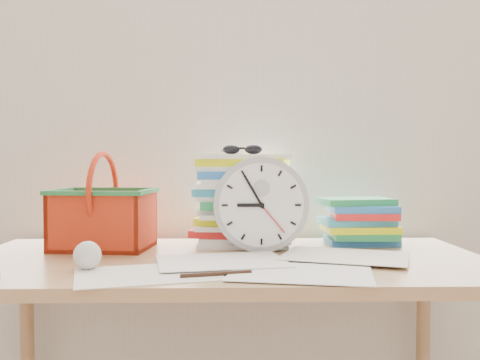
{
  "coord_description": "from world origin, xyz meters",
  "views": [
    {
      "loc": [
        0.01,
        0.17,
        1.01
      ],
      "look_at": [
        0.04,
        1.6,
        0.96
      ],
      "focal_mm": 40.0,
      "sensor_mm": 36.0,
      "label": 1
    }
  ],
  "objects_px": {
    "paper_stack": "(243,199)",
    "basket": "(103,201)",
    "desk": "(226,285)",
    "book_stack": "(361,221)",
    "clock": "(261,204)"
  },
  "relations": [
    {
      "from": "clock",
      "to": "basket",
      "type": "distance_m",
      "value": 0.47
    },
    {
      "from": "desk",
      "to": "basket",
      "type": "distance_m",
      "value": 0.45
    },
    {
      "from": "desk",
      "to": "book_stack",
      "type": "distance_m",
      "value": 0.49
    },
    {
      "from": "basket",
      "to": "clock",
      "type": "bearing_deg",
      "value": -0.16
    },
    {
      "from": "paper_stack",
      "to": "basket",
      "type": "bearing_deg",
      "value": -168.69
    },
    {
      "from": "desk",
      "to": "paper_stack",
      "type": "relative_size",
      "value": 4.38
    },
    {
      "from": "book_stack",
      "to": "clock",
      "type": "bearing_deg",
      "value": -159.05
    },
    {
      "from": "paper_stack",
      "to": "book_stack",
      "type": "bearing_deg",
      "value": -2.6
    },
    {
      "from": "paper_stack",
      "to": "clock",
      "type": "bearing_deg",
      "value": -70.88
    },
    {
      "from": "desk",
      "to": "clock",
      "type": "xyz_separation_m",
      "value": [
        0.1,
        0.09,
        0.21
      ]
    },
    {
      "from": "clock",
      "to": "paper_stack",
      "type": "bearing_deg",
      "value": 109.12
    },
    {
      "from": "paper_stack",
      "to": "basket",
      "type": "distance_m",
      "value": 0.42
    },
    {
      "from": "basket",
      "to": "paper_stack",
      "type": "bearing_deg",
      "value": 18.07
    },
    {
      "from": "clock",
      "to": "desk",
      "type": "bearing_deg",
      "value": -137.25
    },
    {
      "from": "book_stack",
      "to": "basket",
      "type": "height_order",
      "value": "basket"
    }
  ]
}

